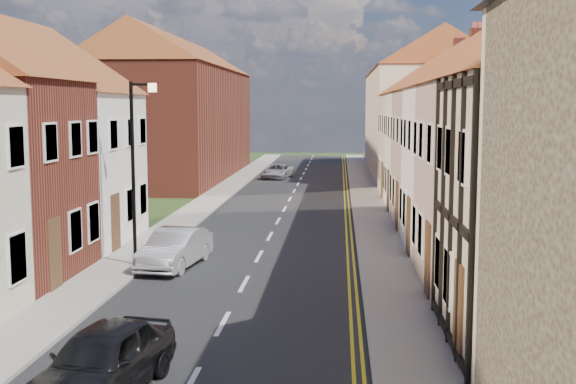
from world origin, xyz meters
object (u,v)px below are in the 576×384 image
object	(u,v)px
car_mid	(175,248)
car_distant	(277,171)
car_near	(102,361)
lamppost	(135,161)

from	to	relation	value
car_mid	car_distant	size ratio (longest dim) A/B	1.01
car_near	lamppost	bearing A→B (deg)	112.58
car_mid	car_distant	bearing A→B (deg)	97.01
car_near	car_mid	bearing A→B (deg)	105.99
lamppost	car_near	bearing A→B (deg)	-77.60
car_distant	lamppost	bearing A→B (deg)	-83.72
lamppost	car_near	distance (m)	11.14
car_mid	car_distant	distance (m)	29.90
car_mid	car_near	bearing A→B (deg)	-75.59
lamppost	car_mid	world-z (taller)	lamppost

